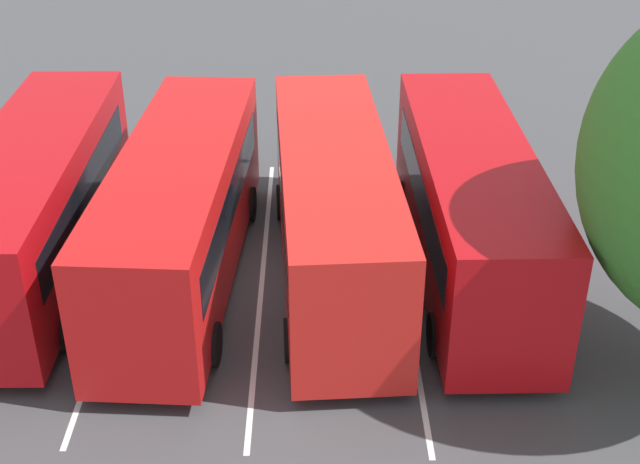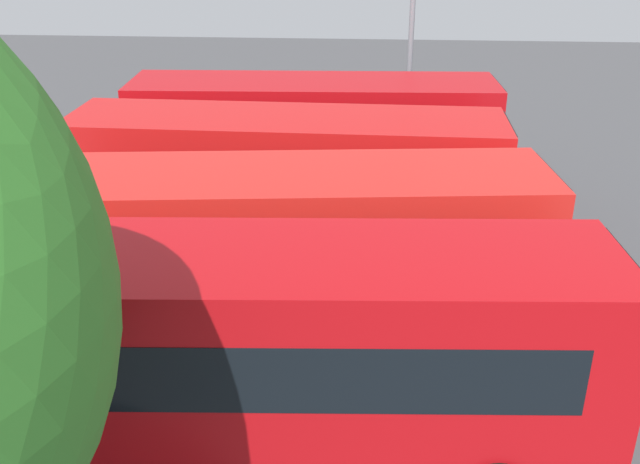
{
  "view_description": "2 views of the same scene",
  "coord_description": "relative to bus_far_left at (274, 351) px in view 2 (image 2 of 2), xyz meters",
  "views": [
    {
      "loc": [
        -17.76,
        -2.02,
        11.53
      ],
      "look_at": [
        -0.61,
        -1.43,
        1.61
      ],
      "focal_mm": 48.7,
      "sensor_mm": 36.0,
      "label": 1
    },
    {
      "loc": [
        1.54,
        -13.55,
        7.75
      ],
      "look_at": [
        0.6,
        0.12,
        1.43
      ],
      "focal_mm": 40.54,
      "sensor_mm": 36.0,
      "label": 2
    }
  ],
  "objects": [
    {
      "name": "bus_far_right",
      "position": [
        -0.19,
        10.23,
        0.0
      ],
      "size": [
        9.8,
        2.89,
        3.42
      ],
      "rotation": [
        0.0,
        0.0,
        0.04
      ],
      "color": "#B70C11",
      "rests_on": "ground"
    },
    {
      "name": "lane_stripe_outer_left",
      "position": [
        -0.28,
        1.54,
        -1.86
      ],
      "size": [
        12.19,
        0.65,
        0.01
      ],
      "primitive_type": "cube",
      "rotation": [
        0.0,
        0.0,
        0.04
      ],
      "color": "silver",
      "rests_on": "ground"
    },
    {
      "name": "street_lamp",
      "position": [
        2.4,
        13.32,
        2.3
      ],
      "size": [
        0.87,
        2.3,
        7.2
      ],
      "rotation": [
        0.0,
        0.0,
        -1.88
      ],
      "color": "gray",
      "rests_on": "ground"
    },
    {
      "name": "bus_center_right",
      "position": [
        -0.53,
        6.76,
        0.0
      ],
      "size": [
        9.76,
        2.75,
        3.42
      ],
      "rotation": [
        0.0,
        0.0,
        -0.02
      ],
      "color": "red",
      "rests_on": "ground"
    },
    {
      "name": "bus_far_left",
      "position": [
        0.0,
        0.0,
        0.0
      ],
      "size": [
        9.83,
        3.0,
        3.42
      ],
      "rotation": [
        0.0,
        0.0,
        0.06
      ],
      "color": "#B70C11",
      "rests_on": "ground"
    },
    {
      "name": "lane_stripe_inner_left",
      "position": [
        -0.28,
        4.95,
        -1.86
      ],
      "size": [
        12.19,
        0.65,
        0.01
      ],
      "primitive_type": "cube",
      "rotation": [
        0.0,
        0.0,
        0.04
      ],
      "color": "silver",
      "rests_on": "ground"
    },
    {
      "name": "ground_plane",
      "position": [
        -0.28,
        4.95,
        -1.87
      ],
      "size": [
        63.01,
        63.01,
        0.0
      ],
      "primitive_type": "plane",
      "color": "#424244"
    },
    {
      "name": "lane_stripe_inner_right",
      "position": [
        -0.28,
        8.36,
        -1.86
      ],
      "size": [
        12.19,
        0.65,
        0.01
      ],
      "primitive_type": "cube",
      "rotation": [
        0.0,
        0.0,
        0.04
      ],
      "color": "silver",
      "rests_on": "ground"
    },
    {
      "name": "bus_center_left",
      "position": [
        -0.26,
        3.2,
        0.0
      ],
      "size": [
        9.9,
        3.42,
        3.42
      ],
      "rotation": [
        0.0,
        0.0,
        0.1
      ],
      "color": "red",
      "rests_on": "ground"
    },
    {
      "name": "pedestrian",
      "position": [
        5.95,
        3.33,
        -0.83
      ],
      "size": [
        0.43,
        0.43,
        1.75
      ],
      "rotation": [
        0.0,
        0.0,
        3.58
      ],
      "color": "#232833",
      "rests_on": "ground"
    }
  ]
}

